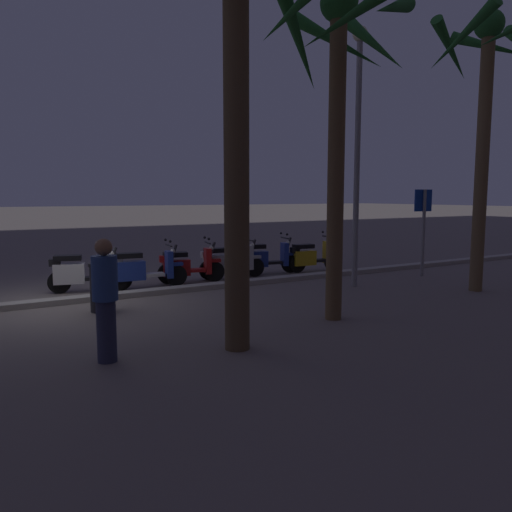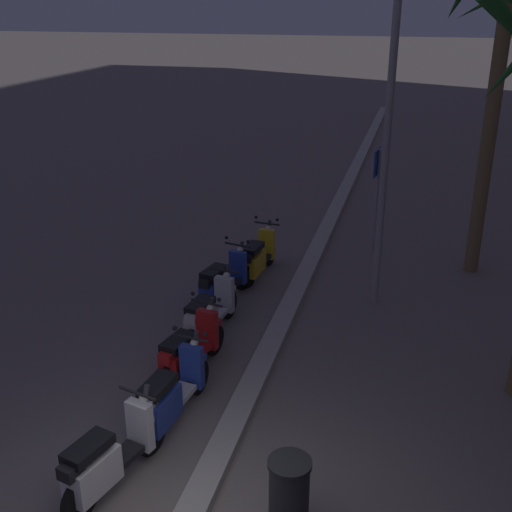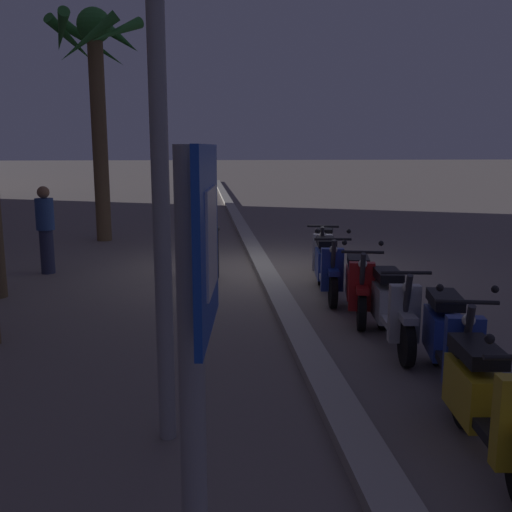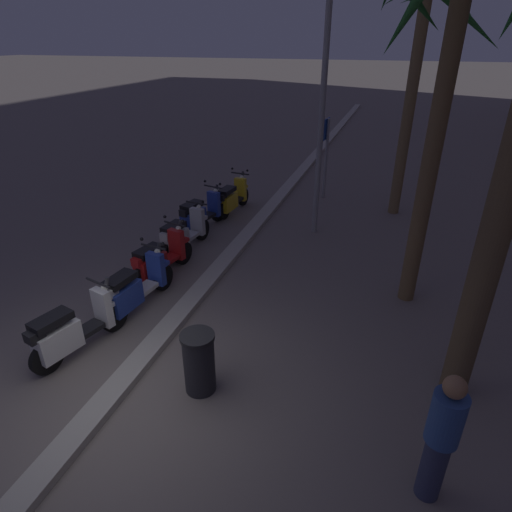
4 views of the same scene
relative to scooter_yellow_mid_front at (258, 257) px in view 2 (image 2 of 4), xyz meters
name	(u,v)px [view 2 (image 2 of 4)]	position (x,y,z in m)	size (l,w,h in m)	color
scooter_yellow_mid_front	(258,257)	(0.00, 0.00, 0.00)	(1.73, 0.56, 1.17)	black
scooter_blue_second_in_line	(223,283)	(1.43, -0.32, 0.01)	(1.79, 0.69, 1.17)	black
scooter_silver_tail_end	(209,315)	(2.72, -0.15, 0.00)	(1.86, 0.59, 1.04)	black
scooter_red_mid_rear	(189,351)	(3.93, -0.07, -0.01)	(1.72, 0.68, 1.17)	black
scooter_blue_last_in_row	(170,396)	(5.14, 0.12, 0.02)	(1.86, 0.59, 1.17)	black
scooter_white_gap_after_mid	(108,459)	(6.52, -0.11, 0.02)	(1.75, 0.74, 1.04)	black
crossing_sign	(377,188)	(-2.17, 2.21, 1.06)	(0.60, 0.15, 2.40)	#939399
palm_tree_by_mall_entrance	(503,36)	(-1.56, 4.38, 4.38)	(2.61, 2.62, 6.34)	olive
litter_bin	(289,496)	(6.58, 2.08, 0.04)	(0.48, 0.48, 0.95)	#232328
street_lamp	(390,103)	(0.54, 2.50, 3.35)	(0.36, 0.36, 6.17)	#939399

